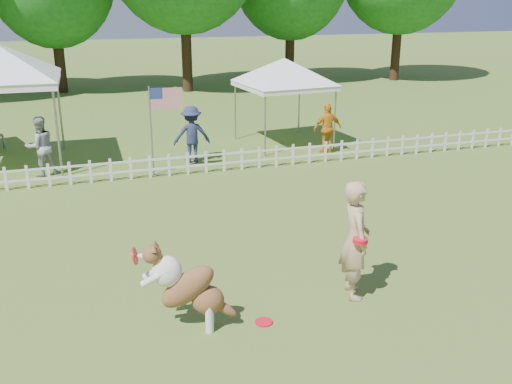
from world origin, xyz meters
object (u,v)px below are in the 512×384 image
Objects in this scene: canopy_tent_right at (284,103)px; spectator_b at (192,134)px; handler at (355,240)px; flag_pole at (151,132)px; spectator_a at (40,146)px; spectator_c at (328,129)px; dog at (189,287)px; frisbee_on_turf at (264,322)px.

canopy_tent_right reaches higher than spectator_b.
handler is 1.18× the size of spectator_b.
flag_pole reaches higher than spectator_b.
spectator_c is at bearing 158.56° from spectator_a.
spectator_b is at bearing 17.08° from handler.
spectator_b is 1.07× the size of spectator_c.
spectator_b reaches higher than dog.
handler is 1.26× the size of spectator_c.
spectator_a is at bearing 41.76° from handler.
spectator_c is at bearing 60.40° from frisbee_on_turf.
spectator_b is (0.74, 8.76, 0.79)m from frisbee_on_turf.
frisbee_on_turf is 7.91m from flag_pole.
flag_pole is (-2.12, 7.43, 0.23)m from handler.
canopy_tent_right reaches higher than dog.
spectator_b is (-0.87, 8.38, -0.14)m from handler.
flag_pole reaches higher than dog.
dog is 8.78m from spectator_a.
spectator_b is at bearing 161.13° from spectator_a.
dog is 11.03m from canopy_tent_right.
frisbee_on_turf is (-1.61, -0.38, -0.94)m from handler.
spectator_a is 0.98× the size of spectator_b.
flag_pole is at bearing 93.74° from frisbee_on_turf.
flag_pole is (0.53, 7.61, 0.52)m from dog.
frisbee_on_turf is at bearing 88.14° from spectator_b.
handler is at bearing 18.95° from dog.
frisbee_on_turf is 0.16× the size of spectator_b.
dog is 0.50× the size of canopy_tent_right.
canopy_tent_right is 1.68× the size of spectator_a.
flag_pole is at bearing 40.28° from spectator_b.
dog is at bearing -92.05° from flag_pole.
canopy_tent_right is at bearing -155.94° from spectator_b.
flag_pole is 2.96m from spectator_a.
spectator_b is (1.25, 0.95, -0.37)m from flag_pole.
handler is at bearing -109.88° from canopy_tent_right.
handler is at bearing 100.65° from spectator_a.
spectator_c is (4.81, 8.47, 0.74)m from frisbee_on_turf.
spectator_b is (1.78, 8.56, 0.15)m from dog.
spectator_c is (8.12, -0.21, -0.04)m from spectator_a.
flag_pole is 1.56× the size of spectator_c.
canopy_tent_right is 1.65× the size of spectator_b.
flag_pole is 1.61m from spectator_b.
spectator_b is at bearing 85.20° from frisbee_on_turf.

